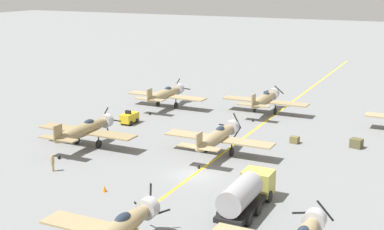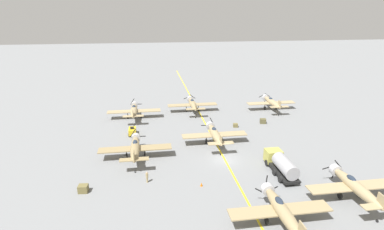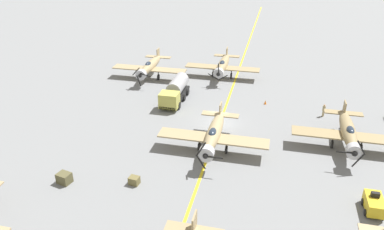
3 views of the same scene
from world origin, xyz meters
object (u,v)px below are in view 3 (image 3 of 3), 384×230
at_px(ground_crew_walking, 324,110).
at_px(tow_tractor, 374,204).
at_px(traffic_cone, 265,102).
at_px(supply_crate_mid_lane, 134,181).
at_px(fuel_tanker, 175,91).
at_px(airplane_near_right, 150,66).
at_px(airplane_mid_left, 348,132).
at_px(supply_crate_outboard, 64,178).
at_px(airplane_mid_center, 214,134).
at_px(airplane_near_center, 223,65).

bearing_deg(ground_crew_walking, tow_tractor, 98.63).
relative_size(tow_tractor, traffic_cone, 4.73).
bearing_deg(traffic_cone, tow_tractor, 116.93).
bearing_deg(supply_crate_mid_lane, fuel_tanker, -86.15).
bearing_deg(airplane_near_right, fuel_tanker, 119.56).
height_order(airplane_mid_left, supply_crate_outboard, airplane_mid_left).
height_order(airplane_mid_center, supply_crate_mid_lane, airplane_mid_center).
distance_m(airplane_mid_left, airplane_near_center, 25.41).
distance_m(airplane_near_right, fuel_tanker, 10.08).
bearing_deg(traffic_cone, fuel_tanker, 8.21).
relative_size(fuel_tanker, tow_tractor, 3.08).
relative_size(airplane_mid_left, supply_crate_outboard, 9.65).
bearing_deg(airplane_near_center, airplane_mid_left, 117.93).
bearing_deg(ground_crew_walking, supply_crate_outboard, 39.04).
relative_size(airplane_mid_center, supply_crate_outboard, 9.65).
relative_size(airplane_near_center, ground_crew_walking, 7.05).
height_order(airplane_mid_left, fuel_tanker, airplane_mid_left).
bearing_deg(supply_crate_outboard, airplane_mid_center, -144.78).
bearing_deg(ground_crew_walking, fuel_tanker, -0.85).
bearing_deg(supply_crate_mid_lane, supply_crate_outboard, 11.30).
bearing_deg(tow_tractor, airplane_near_center, -58.90).
bearing_deg(airplane_near_center, ground_crew_walking, 129.31).
height_order(airplane_mid_center, tow_tractor, airplane_mid_center).
relative_size(airplane_near_right, fuel_tanker, 1.50).
xyz_separation_m(airplane_near_center, airplane_mid_center, (-2.58, 22.80, 0.00)).
height_order(airplane_near_right, ground_crew_walking, airplane_near_right).
height_order(airplane_near_center, supply_crate_mid_lane, airplane_near_center).
distance_m(fuel_tanker, traffic_cone, 12.69).
xyz_separation_m(airplane_mid_center, tow_tractor, (-15.21, 6.70, -1.22)).
xyz_separation_m(tow_tractor, supply_crate_outboard, (28.07, 2.39, -0.27)).
xyz_separation_m(airplane_mid_left, ground_crew_walking, (1.82, -7.66, -1.08)).
bearing_deg(airplane_near_center, supply_crate_mid_lane, 69.50).
distance_m(airplane_mid_center, supply_crate_mid_lane, 10.11).
bearing_deg(supply_crate_mid_lane, airplane_mid_left, -150.66).
height_order(tow_tractor, supply_crate_mid_lane, tow_tractor).
xyz_separation_m(airplane_near_center, ground_crew_walking, (-15.04, 11.35, -1.08)).
bearing_deg(traffic_cone, airplane_near_right, -17.58).
xyz_separation_m(airplane_near_center, supply_crate_outboard, (10.28, 31.88, -1.49)).
xyz_separation_m(tow_tractor, traffic_cone, (10.28, -20.24, -0.52)).
bearing_deg(airplane_mid_center, airplane_mid_left, -160.14).
xyz_separation_m(ground_crew_walking, supply_crate_mid_lane, (18.72, 19.21, -0.54)).
height_order(airplane_near_right, airplane_mid_center, same).
bearing_deg(supply_crate_mid_lane, airplane_near_center, -96.87).
bearing_deg(airplane_mid_left, fuel_tanker, -31.87).
xyz_separation_m(airplane_near_center, supply_crate_mid_lane, (3.68, 30.56, -1.62)).
bearing_deg(airplane_mid_left, tow_tractor, 83.20).
xyz_separation_m(fuel_tanker, ground_crew_walking, (-20.03, 0.30, -0.58)).
distance_m(airplane_mid_center, fuel_tanker, 13.99).
bearing_deg(supply_crate_mid_lane, airplane_near_right, -74.26).
height_order(airplane_mid_left, airplane_near_center, airplane_near_center).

